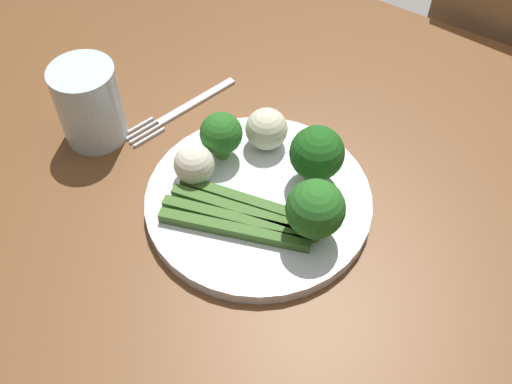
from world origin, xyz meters
The scene contains 10 objects.
dining_table centered at (0.00, 0.00, 0.65)m, with size 1.17×0.89×0.77m.
plate centered at (0.00, -0.02, 0.78)m, with size 0.25×0.25×0.01m, color white.
asparagus_bundle centered at (0.00, 0.02, 0.79)m, with size 0.17×0.09×0.01m.
broccoli_front centered at (-0.07, -0.01, 0.83)m, with size 0.06×0.06×0.07m.
broccoli_back_right centered at (0.07, -0.04, 0.82)m, with size 0.05×0.05×0.06m.
broccoli_front_left centered at (-0.04, -0.07, 0.83)m, with size 0.06×0.06×0.07m.
cauliflower_near_fork centered at (0.04, -0.09, 0.81)m, with size 0.05×0.05×0.05m, color beige.
cauliflower_back centered at (0.07, 0.00, 0.81)m, with size 0.04×0.04×0.04m, color silver.
fork centered at (0.16, -0.09, 0.77)m, with size 0.06×0.16×0.00m.
water_glass centered at (0.22, 0.00, 0.82)m, with size 0.07×0.07×0.10m, color silver.
Camera 1 is at (-0.22, 0.32, 1.29)m, focal length 41.74 mm.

